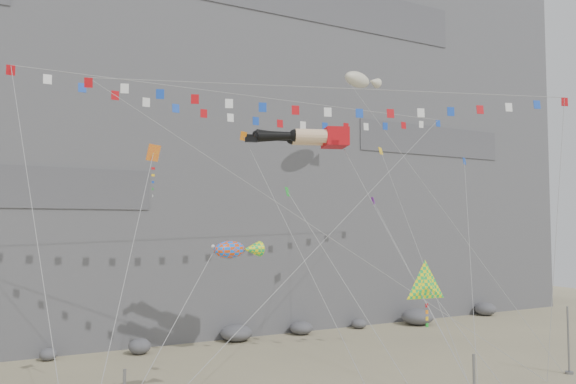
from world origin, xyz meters
The scene contains 15 objects.
cliff centered at (0.00, 32.00, 25.00)m, with size 80.00×28.00×50.00m, color slate.
talus_boulders centered at (0.00, 17.00, 0.60)m, with size 60.00×3.00×1.20m, color #5C5C61, non-canonical shape.
anchor_pole_right centered at (14.45, -2.15, 2.09)m, with size 0.12×0.12×4.18m, color slate.
legs_kite centered at (-0.29, 5.05, 14.83)m, with size 6.69×15.87×19.81m.
flag_banner_upper centered at (-1.26, 8.73, 17.97)m, with size 31.69×14.42×26.54m.
flag_banner_lower centered at (0.62, 2.26, 17.44)m, with size 27.72×9.83×21.17m.
harlequin_kite centered at (-10.46, 3.44, 12.98)m, with size 5.52×8.95×15.88m.
fish_windsock centered at (-7.24, 0.83, 8.03)m, with size 9.16×6.03×11.98m.
delta_kite centered at (1.71, -3.51, 6.20)m, with size 3.11×5.68×8.52m.
blimp_windsock centered at (8.58, 12.09, 21.25)m, with size 7.91×15.37×26.05m.
small_kite_a centered at (-3.96, 6.45, 14.63)m, with size 2.29×13.02×19.35m.
small_kite_b centered at (5.94, 6.45, 10.85)m, with size 3.67×13.53×17.21m.
small_kite_c centered at (-3.87, 0.77, 10.87)m, with size 3.66×9.11×14.20m.
small_kite_d centered at (7.97, 8.18, 14.67)m, with size 5.69×14.79×21.07m.
small_kite_e centered at (10.09, 1.99, 13.27)m, with size 7.23×7.73×16.71m.
Camera 1 is at (-17.90, -25.36, 9.18)m, focal length 35.00 mm.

